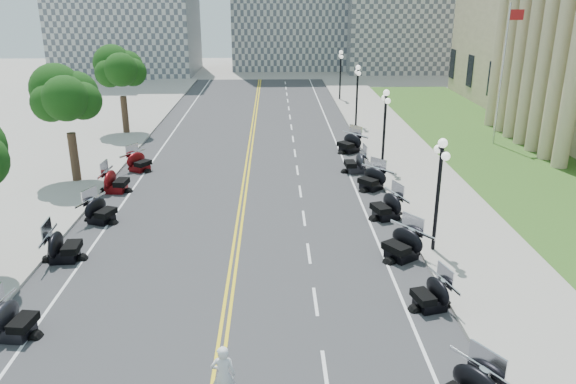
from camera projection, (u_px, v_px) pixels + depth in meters
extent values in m
plane|color=gray|center=(228.00, 303.00, 20.48)|extent=(160.00, 160.00, 0.00)
cube|color=#333335|center=(242.00, 205.00, 29.89)|extent=(16.00, 90.00, 0.01)
cube|color=yellow|center=(240.00, 204.00, 29.88)|extent=(0.12, 90.00, 0.00)
cube|color=yellow|center=(244.00, 204.00, 29.89)|extent=(0.12, 90.00, 0.00)
cube|color=white|center=(362.00, 203.00, 30.04)|extent=(0.12, 90.00, 0.00)
cube|color=white|center=(121.00, 206.00, 29.73)|extent=(0.12, 90.00, 0.00)
cube|color=white|center=(325.00, 371.00, 16.79)|extent=(0.12, 2.00, 0.00)
cube|color=white|center=(315.00, 301.00, 20.55)|extent=(0.12, 2.00, 0.00)
cube|color=white|center=(309.00, 253.00, 24.32)|extent=(0.12, 2.00, 0.00)
cube|color=white|center=(304.00, 218.00, 28.08)|extent=(0.12, 2.00, 0.00)
cube|color=white|center=(300.00, 191.00, 31.84)|extent=(0.12, 2.00, 0.00)
cube|color=white|center=(297.00, 170.00, 35.61)|extent=(0.12, 2.00, 0.00)
cube|color=white|center=(295.00, 153.00, 39.37)|extent=(0.12, 2.00, 0.00)
cube|color=white|center=(293.00, 139.00, 43.14)|extent=(0.12, 2.00, 0.00)
cube|color=white|center=(291.00, 127.00, 46.90)|extent=(0.12, 2.00, 0.00)
cube|color=white|center=(290.00, 117.00, 50.66)|extent=(0.12, 2.00, 0.00)
cube|color=white|center=(289.00, 108.00, 54.43)|extent=(0.12, 2.00, 0.00)
cube|color=white|center=(288.00, 101.00, 58.19)|extent=(0.12, 2.00, 0.00)
cube|color=white|center=(287.00, 94.00, 61.96)|extent=(0.12, 2.00, 0.00)
cube|color=white|center=(286.00, 88.00, 65.72)|extent=(0.12, 2.00, 0.00)
cube|color=white|center=(285.00, 83.00, 69.48)|extent=(0.12, 2.00, 0.00)
cube|color=#9E9991|center=(438.00, 201.00, 30.12)|extent=(5.00, 90.00, 0.15)
cube|color=#9E9991|center=(43.00, 205.00, 29.61)|extent=(5.00, 90.00, 0.15)
cube|color=#356023|center=(508.00, 159.00, 37.83)|extent=(9.00, 60.00, 0.10)
imported|color=white|center=(222.00, 350.00, 14.42)|extent=(0.65, 0.43, 1.78)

